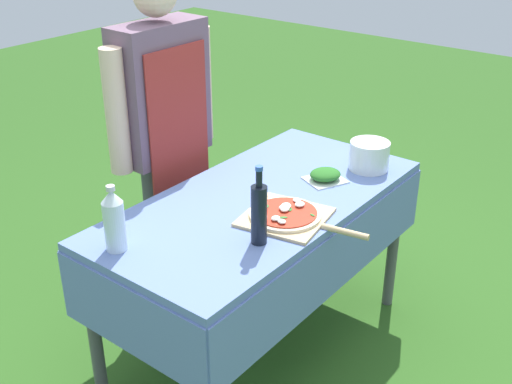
{
  "coord_description": "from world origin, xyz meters",
  "views": [
    {
      "loc": [
        -1.85,
        -1.42,
        1.96
      ],
      "look_at": [
        -0.03,
        0.0,
        0.82
      ],
      "focal_mm": 45.0,
      "sensor_mm": 36.0,
      "label": 1
    }
  ],
  "objects_px": {
    "water_bottle": "(114,220)",
    "herb_container": "(325,175)",
    "oil_bottle": "(259,213)",
    "pizza_on_peel": "(288,216)",
    "mixing_tub": "(369,155)",
    "person_cook": "(164,125)",
    "prep_table": "(261,220)"
  },
  "relations": [
    {
      "from": "pizza_on_peel",
      "to": "oil_bottle",
      "type": "height_order",
      "value": "oil_bottle"
    },
    {
      "from": "water_bottle",
      "to": "oil_bottle",
      "type": "bearing_deg",
      "value": -46.81
    },
    {
      "from": "herb_container",
      "to": "water_bottle",
      "type": "bearing_deg",
      "value": 163.44
    },
    {
      "from": "mixing_tub",
      "to": "herb_container",
      "type": "bearing_deg",
      "value": 159.27
    },
    {
      "from": "herb_container",
      "to": "mixing_tub",
      "type": "relative_size",
      "value": 1.15
    },
    {
      "from": "pizza_on_peel",
      "to": "water_bottle",
      "type": "height_order",
      "value": "water_bottle"
    },
    {
      "from": "pizza_on_peel",
      "to": "person_cook",
      "type": "bearing_deg",
      "value": 71.39
    },
    {
      "from": "mixing_tub",
      "to": "person_cook",
      "type": "bearing_deg",
      "value": 122.26
    },
    {
      "from": "oil_bottle",
      "to": "pizza_on_peel",
      "type": "bearing_deg",
      "value": 5.42
    },
    {
      "from": "prep_table",
      "to": "person_cook",
      "type": "relative_size",
      "value": 0.92
    },
    {
      "from": "mixing_tub",
      "to": "prep_table",
      "type": "bearing_deg",
      "value": 158.97
    },
    {
      "from": "person_cook",
      "to": "mixing_tub",
      "type": "relative_size",
      "value": 9.08
    },
    {
      "from": "water_bottle",
      "to": "herb_container",
      "type": "distance_m",
      "value": 0.97
    },
    {
      "from": "prep_table",
      "to": "person_cook",
      "type": "height_order",
      "value": "person_cook"
    },
    {
      "from": "prep_table",
      "to": "water_bottle",
      "type": "relative_size",
      "value": 5.97
    },
    {
      "from": "person_cook",
      "to": "water_bottle",
      "type": "bearing_deg",
      "value": 33.65
    },
    {
      "from": "prep_table",
      "to": "water_bottle",
      "type": "distance_m",
      "value": 0.68
    },
    {
      "from": "water_bottle",
      "to": "herb_container",
      "type": "xyz_separation_m",
      "value": [
        0.93,
        -0.28,
        -0.09
      ]
    },
    {
      "from": "oil_bottle",
      "to": "mixing_tub",
      "type": "height_order",
      "value": "oil_bottle"
    },
    {
      "from": "oil_bottle",
      "to": "herb_container",
      "type": "height_order",
      "value": "oil_bottle"
    },
    {
      "from": "person_cook",
      "to": "oil_bottle",
      "type": "xyz_separation_m",
      "value": [
        -0.32,
        -0.79,
        -0.06
      ]
    },
    {
      "from": "person_cook",
      "to": "prep_table",
      "type": "bearing_deg",
      "value": 87.79
    },
    {
      "from": "oil_bottle",
      "to": "herb_container",
      "type": "distance_m",
      "value": 0.6
    },
    {
      "from": "person_cook",
      "to": "oil_bottle",
      "type": "bearing_deg",
      "value": 69.31
    },
    {
      "from": "person_cook",
      "to": "pizza_on_peel",
      "type": "distance_m",
      "value": 0.79
    },
    {
      "from": "prep_table",
      "to": "water_bottle",
      "type": "bearing_deg",
      "value": 165.79
    },
    {
      "from": "mixing_tub",
      "to": "oil_bottle",
      "type": "bearing_deg",
      "value": -179.61
    },
    {
      "from": "water_bottle",
      "to": "mixing_tub",
      "type": "bearing_deg",
      "value": -17.39
    },
    {
      "from": "pizza_on_peel",
      "to": "oil_bottle",
      "type": "bearing_deg",
      "value": 175.12
    },
    {
      "from": "prep_table",
      "to": "mixing_tub",
      "type": "distance_m",
      "value": 0.59
    },
    {
      "from": "herb_container",
      "to": "pizza_on_peel",
      "type": "bearing_deg",
      "value": -169.31
    },
    {
      "from": "oil_bottle",
      "to": "water_bottle",
      "type": "bearing_deg",
      "value": 133.19
    }
  ]
}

